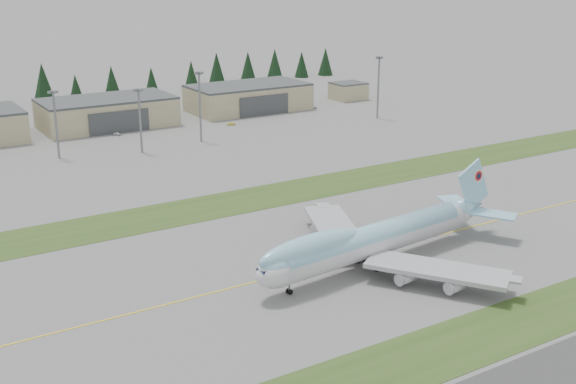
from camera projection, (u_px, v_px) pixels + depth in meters
ground at (399, 245)px, 156.49m from camera, size 7000.00×7000.00×0.00m
grass_strip_near at (541, 314)px, 125.70m from camera, size 400.00×14.00×0.08m
grass_strip_far at (290, 192)px, 192.95m from camera, size 400.00×18.00×0.08m
taxiway_line_main at (399, 245)px, 156.49m from camera, size 400.00×0.40×0.02m
boeing_747_freighter at (374, 239)px, 144.37m from camera, size 65.62×56.21×17.24m
hangar_center at (107, 112)px, 268.79m from camera, size 48.00×26.60×10.80m
hangar_right at (248, 97)px, 298.88m from camera, size 48.00×26.60×10.80m
control_shed at (348, 91)px, 322.91m from camera, size 14.00×12.00×7.60m
floodlight_masts at (208, 95)px, 244.06m from camera, size 126.43×10.25×24.11m
service_vehicle_a at (117, 135)px, 256.16m from camera, size 2.54×3.42×1.08m
service_vehicle_b at (231, 125)px, 272.36m from camera, size 3.28×1.91×1.02m
service_vehicle_c at (313, 108)px, 304.92m from camera, size 1.95×4.61×1.32m
conifer_belt at (123, 79)px, 332.94m from camera, size 268.45×15.94×16.93m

